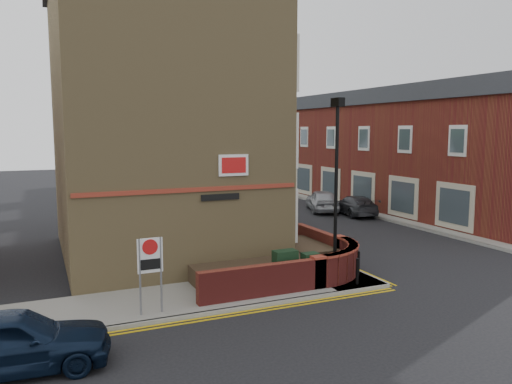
% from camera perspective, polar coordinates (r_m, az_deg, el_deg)
% --- Properties ---
extents(ground, '(120.00, 120.00, 0.00)m').
position_cam_1_polar(ground, '(16.31, 6.41, -12.06)').
color(ground, black).
rests_on(ground, ground).
extents(pavement_corner, '(13.00, 3.00, 0.12)m').
position_cam_1_polar(pavement_corner, '(16.29, -7.31, -11.88)').
color(pavement_corner, gray).
rests_on(pavement_corner, ground).
extents(pavement_main, '(2.00, 32.00, 0.12)m').
position_cam_1_polar(pavement_main, '(31.34, -5.19, -2.64)').
color(pavement_main, gray).
rests_on(pavement_main, ground).
extents(pavement_far, '(4.00, 40.00, 0.12)m').
position_cam_1_polar(pavement_far, '(33.94, 14.41, -2.09)').
color(pavement_far, gray).
rests_on(pavement_far, ground).
extents(kerb_side, '(13.00, 0.15, 0.12)m').
position_cam_1_polar(kerb_side, '(14.94, -5.63, -13.64)').
color(kerb_side, gray).
rests_on(kerb_side, ground).
extents(kerb_main_near, '(0.15, 32.00, 0.12)m').
position_cam_1_polar(kerb_main_near, '(31.67, -3.48, -2.52)').
color(kerb_main_near, gray).
rests_on(kerb_main_near, ground).
extents(kerb_main_far, '(0.15, 40.00, 0.12)m').
position_cam_1_polar(kerb_main_far, '(32.75, 11.66, -2.34)').
color(kerb_main_far, gray).
rests_on(kerb_main_far, ground).
extents(yellow_lines_side, '(13.00, 0.28, 0.01)m').
position_cam_1_polar(yellow_lines_side, '(14.74, -5.31, -14.16)').
color(yellow_lines_side, gold).
rests_on(yellow_lines_side, ground).
extents(yellow_lines_main, '(0.28, 32.00, 0.01)m').
position_cam_1_polar(yellow_lines_main, '(31.76, -3.05, -2.59)').
color(yellow_lines_main, gold).
rests_on(yellow_lines_main, ground).
extents(corner_building, '(8.95, 10.40, 13.60)m').
position_cam_1_polar(corner_building, '(21.89, -10.80, 9.29)').
color(corner_building, '#9B8253').
rests_on(corner_building, ground).
extents(garden_wall, '(6.80, 6.00, 1.20)m').
position_cam_1_polar(garden_wall, '(18.41, 2.44, -9.78)').
color(garden_wall, maroon).
rests_on(garden_wall, ground).
extents(lamppost, '(0.25, 0.50, 6.30)m').
position_cam_1_polar(lamppost, '(17.39, 9.14, 0.41)').
color(lamppost, black).
rests_on(lamppost, pavement_corner).
extents(utility_cabinet_large, '(0.80, 0.45, 1.20)m').
position_cam_1_polar(utility_cabinet_large, '(17.05, 3.34, -8.64)').
color(utility_cabinet_large, '#16321A').
rests_on(utility_cabinet_large, pavement_corner).
extents(utility_cabinet_small, '(0.55, 0.40, 1.10)m').
position_cam_1_polar(utility_cabinet_small, '(17.18, 6.20, -8.73)').
color(utility_cabinet_small, '#16321A').
rests_on(utility_cabinet_small, pavement_corner).
extents(bollard_near, '(0.11, 0.11, 0.90)m').
position_cam_1_polar(bollard_near, '(17.50, 11.51, -8.87)').
color(bollard_near, black).
rests_on(bollard_near, pavement_corner).
extents(bollard_far, '(0.11, 0.11, 0.90)m').
position_cam_1_polar(bollard_far, '(18.47, 11.60, -8.03)').
color(bollard_far, black).
rests_on(bollard_far, pavement_corner).
extents(zone_sign, '(0.72, 0.07, 2.20)m').
position_cam_1_polar(zone_sign, '(14.55, -12.00, -7.78)').
color(zone_sign, slate).
rests_on(zone_sign, pavement_corner).
extents(far_terrace, '(5.40, 30.40, 8.00)m').
position_cam_1_polar(far_terrace, '(37.64, 12.64, 4.94)').
color(far_terrace, maroon).
rests_on(far_terrace, ground).
extents(far_terrace_cream, '(5.40, 12.40, 8.00)m').
position_cam_1_polar(far_terrace_cream, '(55.95, -0.26, 5.76)').
color(far_terrace_cream, '#B6AB96').
rests_on(far_terrace_cream, ground).
extents(tree_near, '(3.64, 3.65, 6.70)m').
position_cam_1_polar(tree_near, '(29.05, -4.06, 5.81)').
color(tree_near, '#382B1E').
rests_on(tree_near, pavement_main).
extents(tree_mid, '(4.03, 4.03, 7.42)m').
position_cam_1_polar(tree_mid, '(36.68, -8.32, 6.79)').
color(tree_mid, '#382B1E').
rests_on(tree_mid, pavement_main).
extents(tree_far, '(3.81, 3.81, 7.00)m').
position_cam_1_polar(tree_far, '(44.44, -11.08, 6.41)').
color(tree_far, '#382B1E').
rests_on(tree_far, pavement_main).
extents(traffic_light_assembly, '(0.20, 0.16, 4.20)m').
position_cam_1_polar(traffic_light_assembly, '(39.71, -8.84, 3.31)').
color(traffic_light_assembly, black).
rests_on(traffic_light_assembly, pavement_main).
extents(navy_hatchback, '(4.36, 2.05, 1.44)m').
position_cam_1_polar(navy_hatchback, '(12.65, -26.22, -15.07)').
color(navy_hatchback, black).
rests_on(navy_hatchback, ground).
extents(silver_car_near, '(3.35, 5.01, 1.56)m').
position_cam_1_polar(silver_car_near, '(28.90, 1.84, -1.99)').
color(silver_car_near, '#B2B3BB').
rests_on(silver_car_near, ground).
extents(red_car_main, '(3.15, 4.61, 1.17)m').
position_cam_1_polar(red_car_main, '(36.69, -5.19, -0.39)').
color(red_car_main, maroon).
rests_on(red_car_main, ground).
extents(grey_car_far, '(2.55, 4.53, 1.24)m').
position_cam_1_polar(grey_car_far, '(32.17, 11.22, -1.49)').
color(grey_car_far, '#313337').
rests_on(grey_car_far, ground).
extents(silver_car_far, '(3.11, 4.60, 1.45)m').
position_cam_1_polar(silver_car_far, '(33.27, 7.58, -0.94)').
color(silver_car_far, '#999CA0').
rests_on(silver_car_far, ground).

